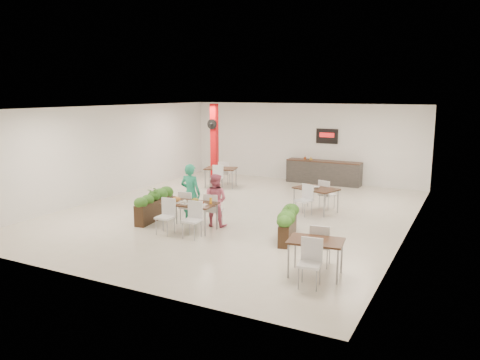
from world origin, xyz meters
name	(u,v)px	position (x,y,z in m)	size (l,w,h in m)	color
ground	(237,212)	(0.00, 0.00, 0.00)	(12.00, 12.00, 0.00)	beige
room_shell	(237,148)	(0.00, 0.00, 2.01)	(10.10, 12.10, 3.22)	white
red_column	(214,143)	(-3.00, 3.79, 1.64)	(0.40, 0.41, 3.20)	red
service_counter	(324,172)	(1.00, 5.65, 0.49)	(3.00, 0.64, 2.20)	#2A2725
main_table	(190,207)	(-0.26, -2.24, 0.64)	(1.44, 1.68, 0.92)	#311F10
diner_man	(191,193)	(-0.65, -1.58, 0.84)	(0.61, 0.40, 1.68)	#26A578
diner_woman	(215,200)	(0.15, -1.58, 0.73)	(0.71, 0.56, 1.47)	#D35E7A
planter_left	(154,203)	(-1.75, -1.83, 0.50)	(0.61, 1.86, 0.97)	black
planter_right	(288,221)	(2.38, -1.79, 0.48)	(0.71, 1.65, 0.87)	black
side_table_a	(221,171)	(-2.37, 3.20, 0.63)	(1.36, 1.67, 0.92)	#311F10
side_table_b	(316,192)	(2.14, 1.17, 0.63)	(1.45, 1.67, 0.92)	#311F10
side_table_c	(316,246)	(3.75, -3.77, 0.62)	(1.17, 1.66, 0.92)	#311F10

